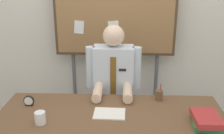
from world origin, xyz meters
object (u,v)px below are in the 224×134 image
Objects in this scene: bulletin_board at (115,3)px; coffee_mug at (40,118)px; person at (113,96)px; book_stack at (207,120)px; desk at (111,122)px; desk_clock at (29,101)px; pen_holder at (159,95)px; open_notebook at (109,114)px.

bulletin_board reaches higher than coffee_mug.
person reaches higher than book_stack.
person is at bearing 90.00° from desk.
bulletin_board is 23.96× the size of desk_clock.
pen_holder is (0.43, -0.78, -0.75)m from bulletin_board.
open_notebook is 0.55m from coffee_mug.
open_notebook is at bearing -91.38° from person.
person reaches higher than desk.
desk is at bearing 168.01° from book_stack.
bulletin_board is 1.55m from coffee_mug.
coffee_mug is at bearing -161.11° from desk.
book_stack is 1.87× the size of pen_holder.
bulletin_board reaches higher than pen_holder.
open_notebook is (-0.01, -0.02, 0.09)m from desk.
book_stack is at bearing 1.27° from coffee_mug.
pen_holder is (-0.31, 0.43, 0.01)m from book_stack.
bulletin_board is at bearing 90.00° from desk.
person reaches higher than pen_holder.
pen_holder reaches higher than desk_clock.
bulletin_board is 8.48× the size of open_notebook.
person is 0.63× the size of bulletin_board.
bulletin_board reaches higher than desk.
person is 1.03m from bulletin_board.
desk is at bearing -8.84° from desk_clock.
book_stack is (0.74, -1.21, -0.76)m from bulletin_board.
desk_clock reaches higher than book_stack.
coffee_mug is at bearing -57.70° from desk_clock.
pen_holder is (0.43, 0.27, 0.14)m from desk.
open_notebook is at bearing -90.74° from bulletin_board.
person is 1.04m from book_stack.
desk_clock is at bearing 169.44° from open_notebook.
book_stack is 3.25× the size of desk_clock.
open_notebook is at bearing 17.39° from coffee_mug.
coffee_mug reaches higher than desk.
bulletin_board reaches higher than book_stack.
open_notebook is (-0.01, -0.58, 0.11)m from person.
book_stack is (0.74, -0.71, 0.15)m from person.
desk is 11.87× the size of pen_holder.
pen_holder is at bearing -61.30° from bulletin_board.
book_stack reaches higher than open_notebook.
coffee_mug is (-1.28, -0.03, 0.01)m from book_stack.
coffee_mug is 0.62× the size of pen_holder.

